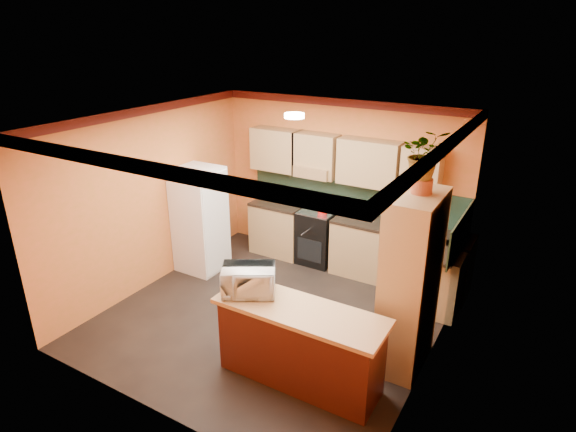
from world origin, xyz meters
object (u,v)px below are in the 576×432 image
Objects in this scene: base_cabinets_back at (352,245)px; microwave at (249,280)px; stove at (318,236)px; fridge at (200,220)px; pantry at (410,283)px; breakfast_bar at (299,347)px.

microwave is at bearing -92.29° from base_cabinets_back.
stove is at bearing -180.00° from base_cabinets_back.
fridge reaches higher than microwave.
pantry reaches higher than microwave.
base_cabinets_back is 2.81m from microwave.
stove is 1.96m from fridge.
fridge is 0.81× the size of pantry.
fridge is at bearing -142.89° from stove.
microwave is (-0.66, 0.00, 0.65)m from breakfast_bar.
microwave reaches higher than base_cabinets_back.
microwave is at bearing 180.00° from breakfast_bar.
pantry is 1.17× the size of breakfast_bar.
pantry is 3.59× the size of microwave.
breakfast_bar is at bearing -30.25° from fridge.
stove is at bearing 138.90° from pantry.
breakfast_bar is 3.08× the size of microwave.
base_cabinets_back is 4.01× the size of stove.
microwave is at bearing -79.30° from stove.
pantry is 1.81m from microwave.
base_cabinets_back is at bearing 0.00° from stove.
pantry is (1.45, -1.81, 0.61)m from base_cabinets_back.
base_cabinets_back is at bearing 57.16° from microwave.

